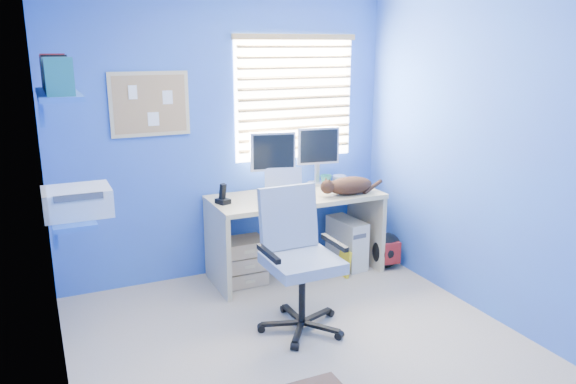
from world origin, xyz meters
name	(u,v)px	position (x,y,z in m)	size (l,w,h in m)	color
floor	(308,352)	(0.00, 0.00, 0.00)	(3.00, 3.20, 0.00)	#BCAB93
wall_back	(227,135)	(0.00, 1.60, 1.25)	(3.00, 0.01, 2.50)	blue
wall_front	(506,259)	(0.00, -1.60, 1.25)	(3.00, 0.01, 2.50)	blue
wall_left	(49,199)	(-1.50, 0.00, 1.25)	(0.01, 3.20, 2.50)	blue
wall_right	(493,153)	(1.50, 0.00, 1.25)	(0.01, 3.20, 2.50)	blue
desk	(296,235)	(0.50, 1.26, 0.37)	(1.51, 0.65, 0.74)	tan
laptop	(285,185)	(0.39, 1.23, 0.85)	(0.33, 0.26, 0.22)	silver
monitor_left	(272,162)	(0.36, 1.43, 1.01)	(0.40, 0.12, 0.54)	silver
monitor_right	(317,156)	(0.85, 1.52, 1.01)	(0.40, 0.12, 0.54)	silver
phone	(223,194)	(-0.16, 1.26, 0.82)	(0.09, 0.11, 0.17)	black
mug	(326,180)	(0.91, 1.44, 0.79)	(0.10, 0.09, 0.10)	#1C7166
cd_spindle	(339,179)	(1.08, 1.49, 0.78)	(0.13, 0.13, 0.07)	silver
cat	(350,186)	(0.95, 1.08, 0.82)	(0.43, 0.23, 0.15)	black
tower_pc	(347,242)	(1.03, 1.24, 0.23)	(0.19, 0.44, 0.45)	beige
drawer_boxes	(244,261)	(0.01, 1.26, 0.20)	(0.35, 0.28, 0.41)	tan
yellow_book	(344,263)	(0.89, 1.04, 0.12)	(0.03, 0.17, 0.24)	yellow
backpack	(387,250)	(1.34, 1.03, 0.17)	(0.29, 0.22, 0.34)	black
office_chair	(299,278)	(0.10, 0.36, 0.38)	(0.60, 0.60, 1.02)	black
window_blinds	(296,98)	(0.65, 1.57, 1.55)	(1.15, 0.05, 1.10)	white
corkboard	(150,104)	(-0.65, 1.58, 1.55)	(0.64, 0.02, 0.52)	tan
wall_shelves	(65,140)	(-1.35, 0.75, 1.43)	(0.42, 0.90, 1.05)	blue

